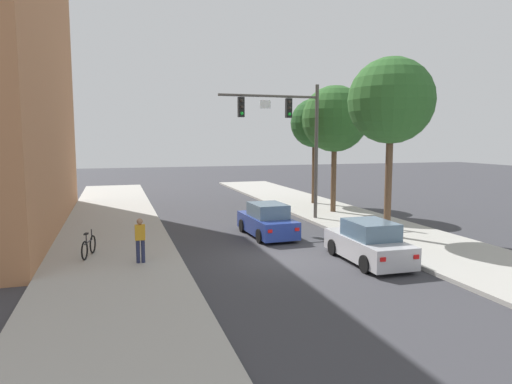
{
  "coord_description": "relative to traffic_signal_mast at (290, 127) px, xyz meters",
  "views": [
    {
      "loc": [
        -6.31,
        -16.45,
        4.66
      ],
      "look_at": [
        0.42,
        5.4,
        2.0
      ],
      "focal_mm": 32.22,
      "sensor_mm": 36.0,
      "label": 1
    }
  ],
  "objects": [
    {
      "name": "street_tree_second",
      "position": [
        3.59,
        1.78,
        0.54
      ],
      "size": [
        4.03,
        4.03,
        7.73
      ],
      "color": "brown",
      "rests_on": "sidewalk_right"
    },
    {
      "name": "sidewalk_left",
      "position": [
        -9.52,
        -7.39,
        -5.23
      ],
      "size": [
        5.0,
        60.0,
        0.15
      ],
      "primitive_type": "cube",
      "color": "#A8A59E",
      "rests_on": "ground"
    },
    {
      "name": "street_tree_nearest",
      "position": [
        2.75,
        -5.44,
        1.05
      ],
      "size": [
        3.91,
        3.91,
        8.18
      ],
      "color": "brown",
      "rests_on": "sidewalk_right"
    },
    {
      "name": "pedestrian_sidewalk_left_walker",
      "position": [
        -8.54,
        -6.95,
        -4.24
      ],
      "size": [
        0.36,
        0.22,
        1.64
      ],
      "color": "#232847",
      "rests_on": "sidewalk_left"
    },
    {
      "name": "car_lead_blue",
      "position": [
        -2.44,
        -3.28,
        -4.58
      ],
      "size": [
        1.95,
        4.3,
        1.6
      ],
      "color": "navy",
      "rests_on": "ground"
    },
    {
      "name": "ground_plane",
      "position": [
        -3.02,
        -7.39,
        -5.3
      ],
      "size": [
        120.0,
        120.0,
        0.0
      ],
      "primitive_type": "plane",
      "color": "#38383D"
    },
    {
      "name": "sidewalk_right",
      "position": [
        3.48,
        -7.39,
        -5.23
      ],
      "size": [
        5.0,
        60.0,
        0.15
      ],
      "primitive_type": "cube",
      "color": "#A8A59E",
      "rests_on": "ground"
    },
    {
      "name": "car_following_silver",
      "position": [
        -0.26,
        -8.84,
        -4.58
      ],
      "size": [
        1.9,
        4.27,
        1.6
      ],
      "color": "#B7B7BC",
      "rests_on": "ground"
    },
    {
      "name": "fire_hydrant",
      "position": [
        1.56,
        -5.21,
        -4.79
      ],
      "size": [
        0.48,
        0.24,
        0.72
      ],
      "color": "#B2B2B7",
      "rests_on": "sidewalk_right"
    },
    {
      "name": "street_tree_third",
      "position": [
        4.02,
        5.64,
        0.4
      ],
      "size": [
        3.38,
        3.38,
        7.28
      ],
      "color": "brown",
      "rests_on": "sidewalk_right"
    },
    {
      "name": "traffic_signal_mast",
      "position": [
        0.0,
        0.0,
        0.0
      ],
      "size": [
        5.74,
        0.38,
        7.5
      ],
      "color": "#514C47",
      "rests_on": "sidewalk_right"
    },
    {
      "name": "bicycle_leaning",
      "position": [
        -10.4,
        -5.45,
        -4.76
      ],
      "size": [
        0.47,
        1.74,
        0.98
      ],
      "color": "black",
      "rests_on": "sidewalk_left"
    }
  ]
}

